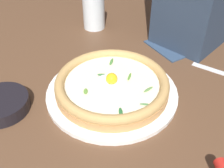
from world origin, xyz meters
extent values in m
cube|color=brown|center=(0.00, 0.00, -0.01)|extent=(2.40, 2.40, 0.03)
cylinder|color=white|center=(-0.02, -0.02, 0.01)|extent=(0.32, 0.32, 0.01)
cylinder|color=tan|center=(-0.02, -0.02, 0.02)|extent=(0.28, 0.28, 0.02)
torus|color=tan|center=(-0.02, -0.02, 0.04)|extent=(0.28, 0.28, 0.02)
cylinder|color=#FAE8C4|center=(-0.02, -0.02, 0.03)|extent=(0.23, 0.23, 0.00)
ellipsoid|color=white|center=(-0.02, -0.02, 0.04)|extent=(0.07, 0.07, 0.01)
sphere|color=yellow|center=(-0.02, -0.02, 0.05)|extent=(0.03, 0.03, 0.03)
ellipsoid|color=#5A9437|center=(-0.01, 0.03, 0.04)|extent=(0.03, 0.03, 0.01)
ellipsoid|color=#417935|center=(-0.09, 0.03, 0.04)|extent=(0.02, 0.03, 0.01)
ellipsoid|color=#265F2D|center=(0.07, -0.06, 0.04)|extent=(0.03, 0.02, 0.01)
ellipsoid|color=#336B34|center=(-0.06, -0.02, 0.04)|extent=(0.03, 0.03, 0.01)
ellipsoid|color=#4D8749|center=(0.09, -0.01, 0.04)|extent=(0.02, 0.03, 0.01)
ellipsoid|color=#609239|center=(-0.03, -0.09, 0.04)|extent=(0.02, 0.02, 0.00)
ellipsoid|color=#5D8947|center=(0.05, 0.03, 0.04)|extent=(0.01, 0.03, 0.01)
cylinder|color=black|center=(-0.13, -0.25, 0.02)|extent=(0.13, 0.13, 0.03)
cube|color=silver|center=(0.08, 0.27, 0.00)|extent=(0.13, 0.06, 0.00)
cylinder|color=silver|center=(-0.35, 0.15, 0.06)|extent=(0.07, 0.07, 0.13)
cylinder|color=white|center=(-0.35, 0.15, 0.03)|extent=(0.07, 0.07, 0.07)
cube|color=navy|center=(-0.09, 0.26, 0.00)|extent=(0.15, 0.10, 0.01)
camera|label=1|loc=(0.38, -0.32, 0.44)|focal=43.02mm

